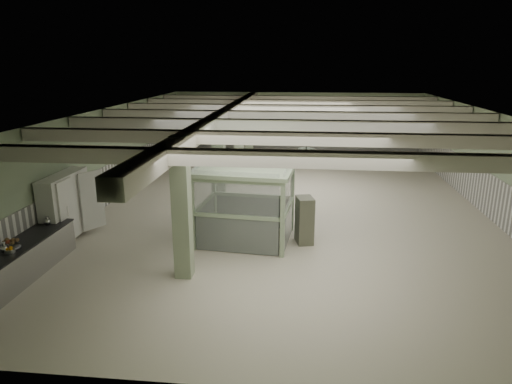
# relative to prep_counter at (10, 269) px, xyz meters

# --- Properties ---
(floor) EXTENTS (20.00, 20.00, 0.00)m
(floor) POSITION_rel_prep_counter_xyz_m (6.54, 7.00, -0.46)
(floor) COLOR beige
(floor) RESTS_ON ground
(ceiling) EXTENTS (14.00, 20.00, 0.02)m
(ceiling) POSITION_rel_prep_counter_xyz_m (6.54, 7.00, 3.14)
(ceiling) COLOR silver
(ceiling) RESTS_ON wall_back
(wall_back) EXTENTS (14.00, 0.02, 3.60)m
(wall_back) POSITION_rel_prep_counter_xyz_m (6.54, 17.00, 1.34)
(wall_back) COLOR #ACC19A
(wall_back) RESTS_ON floor
(wall_front) EXTENTS (14.00, 0.02, 3.60)m
(wall_front) POSITION_rel_prep_counter_xyz_m (6.54, -3.00, 1.34)
(wall_front) COLOR #ACC19A
(wall_front) RESTS_ON floor
(wall_left) EXTENTS (0.02, 20.00, 3.60)m
(wall_left) POSITION_rel_prep_counter_xyz_m (-0.46, 7.00, 1.34)
(wall_left) COLOR #ACC19A
(wall_left) RESTS_ON floor
(wall_right) EXTENTS (0.02, 20.00, 3.60)m
(wall_right) POSITION_rel_prep_counter_xyz_m (13.54, 7.00, 1.34)
(wall_right) COLOR #ACC19A
(wall_right) RESTS_ON floor
(wainscot_left) EXTENTS (0.05, 19.90, 1.50)m
(wainscot_left) POSITION_rel_prep_counter_xyz_m (-0.43, 7.00, 0.29)
(wainscot_left) COLOR white
(wainscot_left) RESTS_ON floor
(wainscot_right) EXTENTS (0.05, 19.90, 1.50)m
(wainscot_right) POSITION_rel_prep_counter_xyz_m (13.52, 7.00, 0.29)
(wainscot_right) COLOR white
(wainscot_right) RESTS_ON floor
(wainscot_back) EXTENTS (13.90, 0.05, 1.50)m
(wainscot_back) POSITION_rel_prep_counter_xyz_m (6.54, 16.98, 0.29)
(wainscot_back) COLOR white
(wainscot_back) RESTS_ON floor
(girder) EXTENTS (0.45, 19.90, 0.40)m
(girder) POSITION_rel_prep_counter_xyz_m (4.04, 7.00, 2.92)
(girder) COLOR beige
(girder) RESTS_ON ceiling
(beam_a) EXTENTS (13.90, 0.35, 0.32)m
(beam_a) POSITION_rel_prep_counter_xyz_m (6.54, -0.50, 2.96)
(beam_a) COLOR beige
(beam_a) RESTS_ON ceiling
(beam_b) EXTENTS (13.90, 0.35, 0.32)m
(beam_b) POSITION_rel_prep_counter_xyz_m (6.54, 2.00, 2.96)
(beam_b) COLOR beige
(beam_b) RESTS_ON ceiling
(beam_c) EXTENTS (13.90, 0.35, 0.32)m
(beam_c) POSITION_rel_prep_counter_xyz_m (6.54, 4.50, 2.96)
(beam_c) COLOR beige
(beam_c) RESTS_ON ceiling
(beam_d) EXTENTS (13.90, 0.35, 0.32)m
(beam_d) POSITION_rel_prep_counter_xyz_m (6.54, 7.00, 2.96)
(beam_d) COLOR beige
(beam_d) RESTS_ON ceiling
(beam_e) EXTENTS (13.90, 0.35, 0.32)m
(beam_e) POSITION_rel_prep_counter_xyz_m (6.54, 9.50, 2.96)
(beam_e) COLOR beige
(beam_e) RESTS_ON ceiling
(beam_f) EXTENTS (13.90, 0.35, 0.32)m
(beam_f) POSITION_rel_prep_counter_xyz_m (6.54, 12.00, 2.96)
(beam_f) COLOR beige
(beam_f) RESTS_ON ceiling
(beam_g) EXTENTS (13.90, 0.35, 0.32)m
(beam_g) POSITION_rel_prep_counter_xyz_m (6.54, 14.50, 2.96)
(beam_g) COLOR beige
(beam_g) RESTS_ON ceiling
(column_a) EXTENTS (0.42, 0.42, 3.60)m
(column_a) POSITION_rel_prep_counter_xyz_m (4.04, 1.00, 1.34)
(column_a) COLOR #9BAB8A
(column_a) RESTS_ON floor
(column_b) EXTENTS (0.42, 0.42, 3.60)m
(column_b) POSITION_rel_prep_counter_xyz_m (4.04, 6.00, 1.34)
(column_b) COLOR #9BAB8A
(column_b) RESTS_ON floor
(column_c) EXTENTS (0.42, 0.42, 3.60)m
(column_c) POSITION_rel_prep_counter_xyz_m (4.04, 11.00, 1.34)
(column_c) COLOR #9BAB8A
(column_c) RESTS_ON floor
(column_d) EXTENTS (0.42, 0.42, 3.60)m
(column_d) POSITION_rel_prep_counter_xyz_m (4.04, 15.00, 1.34)
(column_d) COLOR #9BAB8A
(column_d) RESTS_ON floor
(pendant_front) EXTENTS (0.44, 0.44, 0.22)m
(pendant_front) POSITION_rel_prep_counter_xyz_m (7.04, 2.00, 2.59)
(pendant_front) COLOR #2C392B
(pendant_front) RESTS_ON ceiling
(pendant_mid) EXTENTS (0.44, 0.44, 0.22)m
(pendant_mid) POSITION_rel_prep_counter_xyz_m (7.04, 7.50, 2.59)
(pendant_mid) COLOR #2C392B
(pendant_mid) RESTS_ON ceiling
(pendant_back) EXTENTS (0.44, 0.44, 0.22)m
(pendant_back) POSITION_rel_prep_counter_xyz_m (7.04, 12.50, 2.59)
(pendant_back) COLOR #2C392B
(pendant_back) RESTS_ON ceiling
(prep_counter) EXTENTS (0.85, 4.86, 0.91)m
(prep_counter) POSITION_rel_prep_counter_xyz_m (0.00, 0.00, 0.00)
(prep_counter) COLOR #A8A9AC
(prep_counter) RESTS_ON floor
(pitcher_near) EXTENTS (0.22, 0.25, 0.27)m
(pitcher_near) POSITION_rel_prep_counter_xyz_m (-0.02, -0.08, 0.57)
(pitcher_near) COLOR #A8A9AC
(pitcher_near) RESTS_ON prep_counter
(pitcher_far) EXTENTS (0.21, 0.23, 0.25)m
(pitcher_far) POSITION_rel_prep_counter_xyz_m (-0.02, 1.83, 0.57)
(pitcher_far) COLOR #A8A9AC
(pitcher_far) RESTS_ON prep_counter
(veg_colander) EXTENTS (0.61, 0.61, 0.23)m
(veg_colander) POSITION_rel_prep_counter_xyz_m (-0.02, 0.18, 0.55)
(veg_colander) COLOR #404045
(veg_colander) RESTS_ON prep_counter
(orange_bowl) EXTENTS (0.28, 0.28, 0.08)m
(orange_bowl) POSITION_rel_prep_counter_xyz_m (0.11, -0.05, 0.48)
(orange_bowl) COLOR #B2B2B7
(orange_bowl) RESTS_ON prep_counter
(walkin_cooler) EXTENTS (0.92, 2.13, 1.95)m
(walkin_cooler) POSITION_rel_prep_counter_xyz_m (-0.08, 3.00, 0.52)
(walkin_cooler) COLOR white
(walkin_cooler) RESTS_ON floor
(guard_booth) EXTENTS (3.06, 2.67, 2.39)m
(guard_booth) POSITION_rel_prep_counter_xyz_m (5.26, 3.62, 1.13)
(guard_booth) COLOR #9DB490
(guard_booth) RESTS_ON floor
(filing_cabinet) EXTENTS (0.60, 0.75, 1.42)m
(filing_cabinet) POSITION_rel_prep_counter_xyz_m (7.06, 3.56, 0.25)
(filing_cabinet) COLOR #616453
(filing_cabinet) RESTS_ON floor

